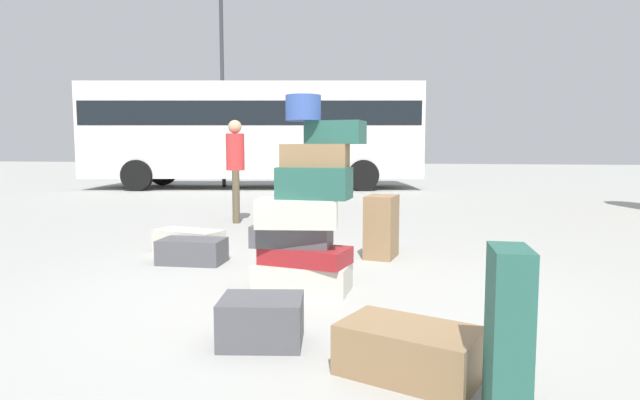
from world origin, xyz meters
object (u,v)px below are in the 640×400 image
suitcase_charcoal_right_side (262,321)px  suitcase_charcoal_foreground_near (192,251)px  suitcase_teal_upright_blue (508,339)px  suitcase_tower (306,217)px  suitcase_cream_left_side (189,241)px  lamp_post (222,41)px  suitcase_brown_behind_tower (381,227)px  suitcase_brown_white_trunk (409,351)px  parked_bus (255,129)px  person_bearded_onlooker (313,159)px  person_tourist_with_camera (235,161)px

suitcase_charcoal_right_side → suitcase_charcoal_foreground_near: size_ratio=0.75×
suitcase_charcoal_foreground_near → suitcase_teal_upright_blue: suitcase_teal_upright_blue is taller
suitcase_tower → suitcase_teal_upright_blue: suitcase_tower is taller
suitcase_cream_left_side → suitcase_teal_upright_blue: (3.06, -3.29, 0.26)m
lamp_post → suitcase_teal_upright_blue: bearing=-63.4°
suitcase_tower → suitcase_brown_behind_tower: (0.51, 1.53, -0.29)m
suitcase_charcoal_foreground_near → lamp_post: size_ratio=0.09×
suitcase_brown_behind_tower → lamp_post: bearing=129.8°
suitcase_brown_white_trunk → suitcase_charcoal_foreground_near: size_ratio=1.07×
suitcase_brown_behind_tower → parked_bus: size_ratio=0.07×
suitcase_teal_upright_blue → parked_bus: size_ratio=0.08×
suitcase_charcoal_right_side → suitcase_charcoal_foreground_near: bearing=114.8°
suitcase_charcoal_right_side → suitcase_teal_upright_blue: 1.55m
suitcase_cream_left_side → parked_bus: size_ratio=0.08×
suitcase_tower → suitcase_charcoal_right_side: size_ratio=3.25×
lamp_post → suitcase_tower: bearing=-64.9°
suitcase_charcoal_foreground_near → parked_bus: size_ratio=0.06×
suitcase_tower → suitcase_brown_white_trunk: bearing=-58.6°
suitcase_tower → parked_bus: 12.19m
suitcase_brown_white_trunk → parked_bus: bearing=132.8°
suitcase_teal_upright_blue → parked_bus: bearing=111.6°
suitcase_tower → suitcase_charcoal_right_side: (-0.00, -1.20, -0.50)m
suitcase_charcoal_right_side → parked_bus: size_ratio=0.05×
person_bearded_onlooker → suitcase_brown_white_trunk: bearing=10.3°
suitcase_charcoal_right_side → suitcase_brown_white_trunk: suitcase_charcoal_right_side is taller
suitcase_tower → suitcase_charcoal_foreground_near: (-1.43, 0.84, -0.51)m
suitcase_tower → suitcase_brown_white_trunk: 1.82m
suitcase_tower → suitcase_charcoal_right_side: suitcase_tower is taller
suitcase_charcoal_foreground_near → lamp_post: bearing=107.5°
suitcase_brown_behind_tower → suitcase_charcoal_right_side: bearing=-91.3°
suitcase_tower → parked_bus: (-4.27, 11.35, 1.19)m
suitcase_brown_white_trunk → suitcase_teal_upright_blue: suitcase_teal_upright_blue is taller
suitcase_tower → suitcase_cream_left_side: suitcase_tower is taller
person_bearded_onlooker → suitcase_cream_left_side: bearing=-11.7°
person_bearded_onlooker → person_tourist_with_camera: person_bearded_onlooker is taller
suitcase_brown_behind_tower → parked_bus: bearing=125.1°
suitcase_cream_left_side → person_tourist_with_camera: person_tourist_with_camera is taller
suitcase_charcoal_foreground_near → parked_bus: (-2.84, 10.51, 1.70)m
suitcase_brown_white_trunk → person_bearded_onlooker: person_bearded_onlooker is taller
suitcase_charcoal_right_side → lamp_post: lamp_post is taller
person_bearded_onlooker → suitcase_brown_behind_tower: bearing=15.7°
suitcase_teal_upright_blue → suitcase_charcoal_foreground_near: bearing=133.8°
lamp_post → person_tourist_with_camera: bearing=-66.6°
suitcase_charcoal_right_side → suitcase_charcoal_foreground_near: suitcase_charcoal_right_side is taller
suitcase_charcoal_right_side → parked_bus: 13.37m
suitcase_charcoal_right_side → parked_bus: (-4.26, 12.55, 1.69)m
suitcase_brown_white_trunk → suitcase_cream_left_side: (-2.63, 2.85, -0.00)m
suitcase_brown_behind_tower → person_tourist_with_camera: 3.56m
person_tourist_with_camera → parked_bus: size_ratio=0.16×
suitcase_teal_upright_blue → lamp_post: bearing=115.3°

